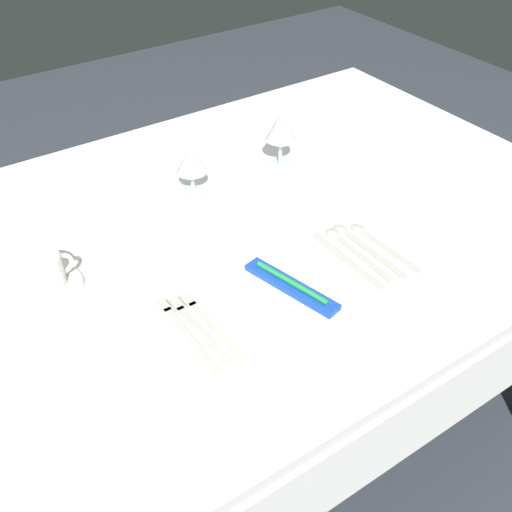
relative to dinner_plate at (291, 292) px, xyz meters
The scene contains 15 objects.
ground_plane 0.79m from the dinner_plate, 96.84° to the left, with size 6.00×6.00×0.00m, color #383D47.
dining_table 0.27m from the dinner_plate, 96.84° to the left, with size 1.80×1.11×0.74m.
dinner_plate is the anchor object (origin of this frame).
toothbrush_package 0.02m from the dinner_plate, behind, with size 0.08×0.21×0.02m.
fork_outer 0.17m from the dinner_plate, behind, with size 0.03×0.21×0.00m.
fork_inner 0.20m from the dinner_plate, behind, with size 0.02×0.20×0.00m.
fork_salad 0.22m from the dinner_plate, behind, with size 0.02×0.22×0.00m.
dinner_knife 0.16m from the dinner_plate, ahead, with size 0.02×0.22×0.00m.
spoon_soup 0.20m from the dinner_plate, 14.23° to the left, with size 0.03×0.21×0.01m.
spoon_dessert 0.23m from the dinner_plate, 11.87° to the left, with size 0.03×0.22×0.01m.
spoon_tea 0.26m from the dinner_plate, ahead, with size 0.03×0.20×0.01m.
saucer_left 0.48m from the dinner_plate, 143.65° to the left, with size 0.14×0.14×0.01m, color white.
coffee_cup_left 0.48m from the dinner_plate, 143.52° to the left, with size 0.10×0.08×0.07m.
wine_glass_centre 0.43m from the dinner_plate, 86.54° to the left, with size 0.07×0.07×0.13m.
wine_glass_left 0.50m from the dinner_plate, 56.46° to the left, with size 0.08×0.08×0.15m.
Camera 1 is at (-0.52, -0.95, 1.54)m, focal length 43.29 mm.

